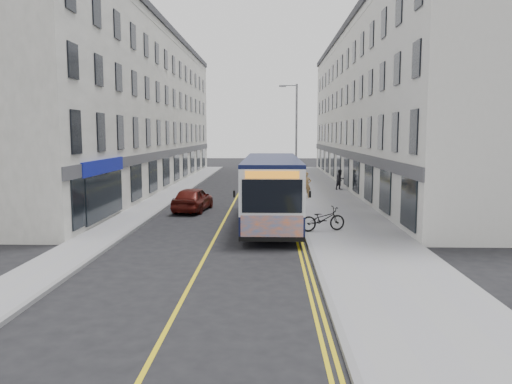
# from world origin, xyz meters

# --- Properties ---
(ground) EXTENTS (140.00, 140.00, 0.00)m
(ground) POSITION_xyz_m (0.00, 0.00, 0.00)
(ground) COLOR black
(ground) RESTS_ON ground
(pavement_east) EXTENTS (4.50, 64.00, 0.12)m
(pavement_east) POSITION_xyz_m (6.25, 12.00, 0.06)
(pavement_east) COLOR gray
(pavement_east) RESTS_ON ground
(pavement_west) EXTENTS (2.00, 64.00, 0.12)m
(pavement_west) POSITION_xyz_m (-5.00, 12.00, 0.06)
(pavement_west) COLOR gray
(pavement_west) RESTS_ON ground
(kerb_east) EXTENTS (0.18, 64.00, 0.13)m
(kerb_east) POSITION_xyz_m (4.00, 12.00, 0.07)
(kerb_east) COLOR slate
(kerb_east) RESTS_ON ground
(kerb_west) EXTENTS (0.18, 64.00, 0.13)m
(kerb_west) POSITION_xyz_m (-4.00, 12.00, 0.07)
(kerb_west) COLOR slate
(kerb_west) RESTS_ON ground
(road_centre_line) EXTENTS (0.12, 64.00, 0.01)m
(road_centre_line) POSITION_xyz_m (0.00, 12.00, 0.00)
(road_centre_line) COLOR gold
(road_centre_line) RESTS_ON ground
(road_dbl_yellow_inner) EXTENTS (0.10, 64.00, 0.01)m
(road_dbl_yellow_inner) POSITION_xyz_m (3.55, 12.00, 0.00)
(road_dbl_yellow_inner) COLOR gold
(road_dbl_yellow_inner) RESTS_ON ground
(road_dbl_yellow_outer) EXTENTS (0.10, 64.00, 0.01)m
(road_dbl_yellow_outer) POSITION_xyz_m (3.75, 12.00, 0.00)
(road_dbl_yellow_outer) COLOR gold
(road_dbl_yellow_outer) RESTS_ON ground
(terrace_east) EXTENTS (6.00, 46.00, 13.00)m
(terrace_east) POSITION_xyz_m (11.50, 21.00, 6.50)
(terrace_east) COLOR silver
(terrace_east) RESTS_ON ground
(terrace_west) EXTENTS (6.00, 46.00, 13.00)m
(terrace_west) POSITION_xyz_m (-9.00, 21.00, 6.50)
(terrace_west) COLOR silver
(terrace_west) RESTS_ON ground
(streetlamp) EXTENTS (1.32, 0.18, 8.00)m
(streetlamp) POSITION_xyz_m (4.17, 14.00, 4.38)
(streetlamp) COLOR gray
(streetlamp) RESTS_ON ground
(city_bus) EXTENTS (2.68, 11.47, 3.33)m
(city_bus) POSITION_xyz_m (2.48, 3.06, 1.82)
(city_bus) COLOR black
(city_bus) RESTS_ON ground
(bicycle) EXTENTS (2.22, 1.30, 1.10)m
(bicycle) POSITION_xyz_m (4.81, 0.67, 0.67)
(bicycle) COLOR black
(bicycle) RESTS_ON pavement_east
(pedestrian_near) EXTENTS (0.65, 0.44, 1.78)m
(pedestrian_near) POSITION_xyz_m (4.89, 12.37, 1.01)
(pedestrian_near) COLOR #9A7446
(pedestrian_near) RESTS_ON pavement_east
(pedestrian_far) EXTENTS (0.98, 0.94, 1.59)m
(pedestrian_far) POSITION_xyz_m (7.92, 17.49, 0.92)
(pedestrian_far) COLOR black
(pedestrian_far) RESTS_ON pavement_east
(car_white) EXTENTS (1.84, 4.45, 1.43)m
(car_white) POSITION_xyz_m (2.69, 24.67, 0.72)
(car_white) COLOR silver
(car_white) RESTS_ON ground
(car_maroon) EXTENTS (2.17, 4.37, 1.43)m
(car_maroon) POSITION_xyz_m (-2.13, 7.06, 0.71)
(car_maroon) COLOR #4E110D
(car_maroon) RESTS_ON ground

